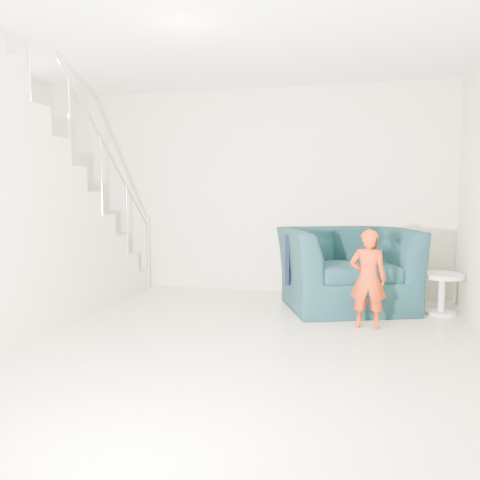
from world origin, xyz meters
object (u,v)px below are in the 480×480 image
object	(u,v)px
side_table	(442,287)
armchair	(346,268)
toddler	(368,279)
staircase	(22,232)

from	to	relation	value
side_table	armchair	bearing A→B (deg)	176.05
toddler	side_table	world-z (taller)	toddler
side_table	toddler	bearing A→B (deg)	-136.20
armchair	staircase	size ratio (longest dim) A/B	0.39
armchair	toddler	xyz separation A→B (m)	(0.25, -0.83, 0.03)
side_table	staircase	distance (m)	4.52
toddler	side_table	size ratio (longest dim) A/B	2.17
armchair	toddler	world-z (taller)	toddler
staircase	side_table	bearing A→B (deg)	18.42
armchair	side_table	size ratio (longest dim) A/B	3.11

